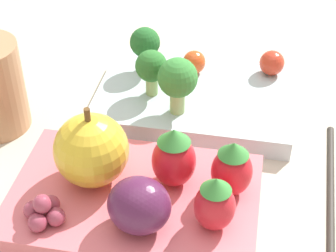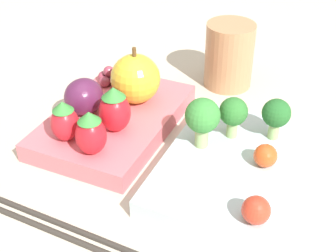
{
  "view_description": "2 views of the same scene",
  "coord_description": "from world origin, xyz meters",
  "px_view_note": "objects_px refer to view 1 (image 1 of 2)",
  "views": [
    {
      "loc": [
        0.13,
        -0.34,
        0.32
      ],
      "look_at": [
        0.01,
        0.0,
        0.03
      ],
      "focal_mm": 60.0,
      "sensor_mm": 36.0,
      "label": 1
    },
    {
      "loc": [
        0.34,
        0.22,
        0.3
      ],
      "look_at": [
        0.01,
        0.0,
        0.03
      ],
      "focal_mm": 50.0,
      "sensor_mm": 36.0,
      "label": 2
    }
  ],
  "objects_px": {
    "cherry_tomato_0": "(193,62)",
    "apple": "(91,150)",
    "grape_cluster": "(44,212)",
    "bento_box_savoury": "(195,99)",
    "plum": "(139,205)",
    "broccoli_floret_0": "(151,68)",
    "bento_box_fruit": "(134,203)",
    "cherry_tomato_1": "(272,63)",
    "broccoli_floret_2": "(178,80)",
    "strawberry_1": "(174,158)",
    "broccoli_floret_1": "(145,44)",
    "strawberry_0": "(232,169)",
    "strawberry_2": "(215,203)"
  },
  "relations": [
    {
      "from": "bento_box_fruit",
      "to": "broccoli_floret_1",
      "type": "xyz_separation_m",
      "value": [
        -0.06,
        0.16,
        0.04
      ]
    },
    {
      "from": "broccoli_floret_0",
      "to": "cherry_tomato_1",
      "type": "bearing_deg",
      "value": 36.43
    },
    {
      "from": "broccoli_floret_2",
      "to": "grape_cluster",
      "type": "xyz_separation_m",
      "value": [
        -0.04,
        -0.15,
        -0.02
      ]
    },
    {
      "from": "cherry_tomato_1",
      "to": "apple",
      "type": "bearing_deg",
      "value": -116.38
    },
    {
      "from": "broccoli_floret_1",
      "to": "grape_cluster",
      "type": "xyz_separation_m",
      "value": [
        0.01,
        -0.21,
        -0.02
      ]
    },
    {
      "from": "strawberry_0",
      "to": "plum",
      "type": "relative_size",
      "value": 1.05
    },
    {
      "from": "cherry_tomato_1",
      "to": "strawberry_0",
      "type": "height_order",
      "value": "strawberry_0"
    },
    {
      "from": "cherry_tomato_1",
      "to": "plum",
      "type": "height_order",
      "value": "plum"
    },
    {
      "from": "cherry_tomato_0",
      "to": "grape_cluster",
      "type": "relative_size",
      "value": 0.71
    },
    {
      "from": "bento_box_savoury",
      "to": "broccoli_floret_2",
      "type": "xyz_separation_m",
      "value": [
        -0.01,
        -0.04,
        0.04
      ]
    },
    {
      "from": "broccoli_floret_1",
      "to": "broccoli_floret_2",
      "type": "height_order",
      "value": "broccoli_floret_2"
    },
    {
      "from": "bento_box_savoury",
      "to": "strawberry_2",
      "type": "height_order",
      "value": "strawberry_2"
    },
    {
      "from": "bento_box_savoury",
      "to": "grape_cluster",
      "type": "height_order",
      "value": "grape_cluster"
    },
    {
      "from": "bento_box_fruit",
      "to": "apple",
      "type": "relative_size",
      "value": 3.07
    },
    {
      "from": "cherry_tomato_0",
      "to": "cherry_tomato_1",
      "type": "height_order",
      "value": "cherry_tomato_1"
    },
    {
      "from": "broccoli_floret_2",
      "to": "strawberry_0",
      "type": "height_order",
      "value": "broccoli_floret_2"
    },
    {
      "from": "bento_box_fruit",
      "to": "cherry_tomato_1",
      "type": "bearing_deg",
      "value": 72.9
    },
    {
      "from": "broccoli_floret_2",
      "to": "cherry_tomato_1",
      "type": "distance_m",
      "value": 0.11
    },
    {
      "from": "broccoli_floret_1",
      "to": "bento_box_fruit",
      "type": "bearing_deg",
      "value": -70.98
    },
    {
      "from": "cherry_tomato_0",
      "to": "apple",
      "type": "xyz_separation_m",
      "value": [
        -0.02,
        -0.17,
        0.02
      ]
    },
    {
      "from": "cherry_tomato_0",
      "to": "strawberry_1",
      "type": "distance_m",
      "value": 0.16
    },
    {
      "from": "bento_box_fruit",
      "to": "apple",
      "type": "bearing_deg",
      "value": 171.82
    },
    {
      "from": "bento_box_savoury",
      "to": "strawberry_0",
      "type": "height_order",
      "value": "strawberry_0"
    },
    {
      "from": "broccoli_floret_0",
      "to": "broccoli_floret_2",
      "type": "bearing_deg",
      "value": -29.74
    },
    {
      "from": "bento_box_savoury",
      "to": "broccoli_floret_0",
      "type": "relative_size",
      "value": 4.47
    },
    {
      "from": "bento_box_fruit",
      "to": "broccoli_floret_1",
      "type": "bearing_deg",
      "value": 109.02
    },
    {
      "from": "bento_box_fruit",
      "to": "grape_cluster",
      "type": "xyz_separation_m",
      "value": [
        -0.05,
        -0.05,
        0.02
      ]
    },
    {
      "from": "strawberry_1",
      "to": "plum",
      "type": "height_order",
      "value": "strawberry_1"
    },
    {
      "from": "cherry_tomato_0",
      "to": "bento_box_fruit",
      "type": "bearing_deg",
      "value": -86.33
    },
    {
      "from": "bento_box_fruit",
      "to": "strawberry_0",
      "type": "relative_size",
      "value": 4.35
    },
    {
      "from": "bento_box_savoury",
      "to": "bento_box_fruit",
      "type": "height_order",
      "value": "bento_box_fruit"
    },
    {
      "from": "apple",
      "to": "strawberry_0",
      "type": "height_order",
      "value": "apple"
    },
    {
      "from": "broccoli_floret_2",
      "to": "bento_box_savoury",
      "type": "bearing_deg",
      "value": 81.35
    },
    {
      "from": "broccoli_floret_0",
      "to": "apple",
      "type": "distance_m",
      "value": 0.12
    },
    {
      "from": "plum",
      "to": "grape_cluster",
      "type": "distance_m",
      "value": 0.07
    },
    {
      "from": "broccoli_floret_2",
      "to": "cherry_tomato_0",
      "type": "bearing_deg",
      "value": 96.06
    },
    {
      "from": "bento_box_savoury",
      "to": "grape_cluster",
      "type": "xyz_separation_m",
      "value": [
        -0.05,
        -0.19,
        0.02
      ]
    },
    {
      "from": "strawberry_2",
      "to": "plum",
      "type": "bearing_deg",
      "value": -159.18
    },
    {
      "from": "cherry_tomato_0",
      "to": "strawberry_2",
      "type": "xyz_separation_m",
      "value": [
        0.08,
        -0.18,
        0.01
      ]
    },
    {
      "from": "grape_cluster",
      "to": "bento_box_savoury",
      "type": "bearing_deg",
      "value": 75.41
    },
    {
      "from": "broccoli_floret_0",
      "to": "strawberry_2",
      "type": "bearing_deg",
      "value": -53.76
    },
    {
      "from": "broccoli_floret_1",
      "to": "apple",
      "type": "height_order",
      "value": "apple"
    },
    {
      "from": "bento_box_savoury",
      "to": "broccoli_floret_1",
      "type": "xyz_separation_m",
      "value": [
        -0.06,
        0.02,
        0.04
      ]
    },
    {
      "from": "cherry_tomato_0",
      "to": "grape_cluster",
      "type": "distance_m",
      "value": 0.22
    },
    {
      "from": "broccoli_floret_1",
      "to": "strawberry_1",
      "type": "bearing_deg",
      "value": -60.54
    },
    {
      "from": "bento_box_savoury",
      "to": "strawberry_1",
      "type": "bearing_deg",
      "value": -79.63
    },
    {
      "from": "strawberry_2",
      "to": "grape_cluster",
      "type": "distance_m",
      "value": 0.12
    },
    {
      "from": "strawberry_1",
      "to": "bento_box_fruit",
      "type": "bearing_deg",
      "value": -136.71
    },
    {
      "from": "strawberry_1",
      "to": "plum",
      "type": "bearing_deg",
      "value": -98.38
    },
    {
      "from": "broccoli_floret_0",
      "to": "broccoli_floret_2",
      "type": "xyz_separation_m",
      "value": [
        0.03,
        -0.02,
        0.01
      ]
    }
  ]
}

